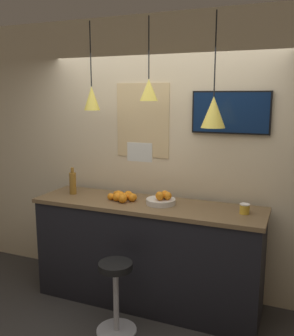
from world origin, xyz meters
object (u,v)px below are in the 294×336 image
at_px(bar_stool, 116,288).
at_px(juice_bottle, 73,183).
at_px(spread_jar, 245,209).
at_px(fruit_bowl, 162,200).
at_px(mounted_tv, 231,113).

distance_m(bar_stool, juice_bottle, 1.25).
xyz_separation_m(bar_stool, spread_jar, (0.99, 0.59, 0.68)).
bearing_deg(fruit_bowl, bar_stool, -109.55).
bearing_deg(mounted_tv, bar_stool, -129.50).
bearing_deg(mounted_tv, juice_bottle, -167.46).
height_order(fruit_bowl, spread_jar, fruit_bowl).
height_order(bar_stool, juice_bottle, juice_bottle).
distance_m(bar_stool, mounted_tv, 1.94).
height_order(spread_jar, mounted_tv, mounted_tv).
height_order(juice_bottle, spread_jar, juice_bottle).
relative_size(bar_stool, mounted_tv, 0.88).
bearing_deg(fruit_bowl, juice_bottle, 179.84).
bearing_deg(bar_stool, spread_jar, 30.60).
bearing_deg(bar_stool, juice_bottle, 143.74).
relative_size(fruit_bowl, spread_jar, 3.13).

